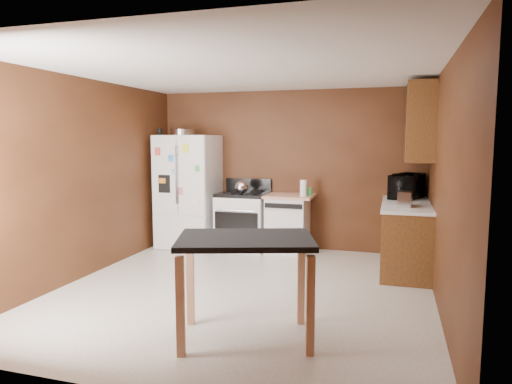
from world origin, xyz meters
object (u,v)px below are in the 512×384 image
at_px(pen_cup, 160,132).
at_px(gas_range, 243,220).
at_px(paper_towel, 303,188).
at_px(toaster, 405,199).
at_px(microwave, 407,187).
at_px(island, 246,254).
at_px(dishwasher, 288,223).
at_px(refrigerator, 188,191).
at_px(kettle, 241,187).
at_px(roasting_pan, 183,132).
at_px(green_canister, 309,192).

bearing_deg(pen_cup, gas_range, 5.55).
bearing_deg(pen_cup, paper_towel, 1.44).
bearing_deg(pen_cup, toaster, -10.11).
bearing_deg(gas_range, microwave, 0.05).
relative_size(microwave, gas_range, 0.53).
height_order(pen_cup, island, pen_cup).
bearing_deg(dishwasher, gas_range, -178.06).
xyz_separation_m(pen_cup, refrigerator, (0.45, 0.07, -0.95)).
xyz_separation_m(kettle, microwave, (2.42, 0.14, 0.06)).
height_order(pen_cup, toaster, pen_cup).
relative_size(roasting_pan, refrigerator, 0.21).
distance_m(paper_towel, green_canister, 0.14).
relative_size(toaster, island, 0.20).
bearing_deg(microwave, refrigerator, 116.03).
xyz_separation_m(kettle, refrigerator, (-0.93, 0.08, -0.10)).
bearing_deg(dishwasher, refrigerator, -177.01).
bearing_deg(toaster, roasting_pan, 175.22).
bearing_deg(green_canister, pen_cup, -175.97).
height_order(paper_towel, refrigerator, refrigerator).
bearing_deg(microwave, pen_cup, 116.98).
xyz_separation_m(paper_towel, toaster, (1.43, -0.73, -0.02)).
bearing_deg(paper_towel, pen_cup, -178.56).
distance_m(roasting_pan, refrigerator, 0.95).
bearing_deg(kettle, paper_towel, 3.92).
bearing_deg(green_canister, roasting_pan, -176.00).
relative_size(paper_towel, toaster, 0.93).
bearing_deg(paper_towel, roasting_pan, -179.13).
bearing_deg(green_canister, kettle, -170.18).
bearing_deg(dishwasher, roasting_pan, -175.67).
xyz_separation_m(roasting_pan, refrigerator, (0.05, 0.04, -0.95)).
xyz_separation_m(toaster, gas_range, (-2.41, 0.81, -0.53)).
xyz_separation_m(microwave, island, (-1.39, -3.12, -0.30)).
bearing_deg(roasting_pan, pen_cup, -175.80).
relative_size(kettle, gas_range, 0.19).
relative_size(pen_cup, kettle, 0.54).
distance_m(toaster, microwave, 0.81).
distance_m(microwave, refrigerator, 3.36).
height_order(green_canister, dishwasher, green_canister).
height_order(green_canister, refrigerator, refrigerator).
bearing_deg(toaster, gas_range, 168.49).
xyz_separation_m(toaster, dishwasher, (-1.69, 0.83, -0.54)).
relative_size(microwave, island, 0.44).
distance_m(pen_cup, island, 3.99).
distance_m(roasting_pan, green_canister, 2.20).
bearing_deg(green_canister, microwave, -1.40).
distance_m(roasting_pan, paper_towel, 2.11).
bearing_deg(green_canister, refrigerator, -177.14).
bearing_deg(dishwasher, island, -83.82).
height_order(refrigerator, dishwasher, refrigerator).
height_order(dishwasher, island, island).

